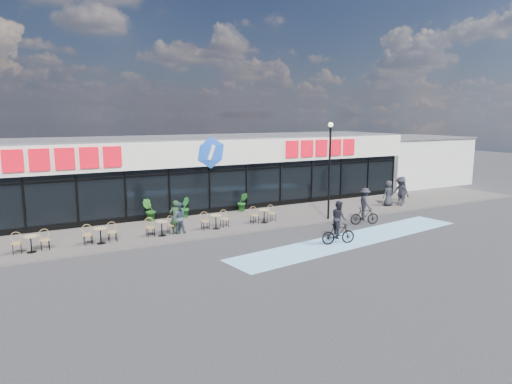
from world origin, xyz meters
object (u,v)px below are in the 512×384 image
Objects in this scene: potted_plant_mid at (185,207)px; patron_right at (178,218)px; lamp_post at (330,163)px; pedestrian_b at (403,189)px; cyclist_b at (365,208)px; pedestrian_c at (388,193)px; potted_plant_left at (149,210)px; patron_left at (175,217)px; pedestrian_a at (401,191)px; potted_plant_right at (243,202)px; cyclist_a at (339,226)px.

potted_plant_mid is 0.72× the size of patron_right.
lamp_post reaches higher than patron_right.
pedestrian_b is 0.87× the size of cyclist_b.
cyclist_b reaches higher than pedestrian_b.
pedestrian_c is 5.48m from cyclist_b.
potted_plant_mid is at bearing 74.69° from pedestrian_b.
pedestrian_b reaches higher than potted_plant_left.
pedestrian_b is at bearing -9.42° from potted_plant_left.
potted_plant_mid is at bearing -115.86° from patron_left.
pedestrian_c is at bearing -166.03° from patron_right.
pedestrian_a is 0.93× the size of cyclist_b.
cyclist_b is at bearing 26.48° from pedestrian_c.
patron_right is at bearing -4.93° from pedestrian_c.
potted_plant_mid is 0.61× the size of pedestrian_a.
potted_plant_right reaches higher than potted_plant_mid.
lamp_post is at bearing -31.76° from potted_plant_mid.
patron_left is 0.90× the size of pedestrian_a.
cyclist_b is at bearing -78.24° from pedestrian_a.
pedestrian_a is at bearing -167.38° from patron_right.
patron_right is at bearing -162.56° from patron_left.
potted_plant_left is 16.87m from pedestrian_b.
patron_right is 14.41m from pedestrian_c.
potted_plant_right is 8.37m from cyclist_a.
potted_plant_mid is 14.82m from pedestrian_b.
pedestrian_a is at bearing -14.47° from potted_plant_mid.
pedestrian_b reaches higher than potted_plant_mid.
lamp_post is at bearing 174.44° from patron_left.
potted_plant_left is at bearing -67.90° from patron_right.
potted_plant_left is 2.09m from potted_plant_mid.
lamp_post reaches higher than patron_left.
pedestrian_a is 1.22m from pedestrian_b.
pedestrian_b is 0.87× the size of cyclist_a.
patron_left reaches higher than potted_plant_right.
patron_right is at bearing 173.46° from lamp_post.
lamp_post reaches higher than pedestrian_a.
pedestrian_a is at bearing 7.54° from lamp_post.
pedestrian_c is (5.80, 1.21, -2.40)m from lamp_post.
cyclist_b reaches higher than patron_left.
pedestrian_a is at bearing 25.72° from cyclist_b.
pedestrian_c is at bearing -13.82° from potted_plant_mid.
potted_plant_right is 0.65× the size of pedestrian_b.
pedestrian_c is at bearing 11.77° from lamp_post.
potted_plant_mid is 0.65× the size of pedestrian_b.
pedestrian_a reaches higher than potted_plant_mid.
patron_right is at bearing 87.65° from pedestrian_b.
potted_plant_left is 0.79× the size of patron_right.
patron_right is (-5.26, -3.25, 0.22)m from potted_plant_right.
pedestrian_c is 9.89m from cyclist_a.
cyclist_b is at bearing 165.58° from patron_left.
potted_plant_left is 0.70× the size of pedestrian_b.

